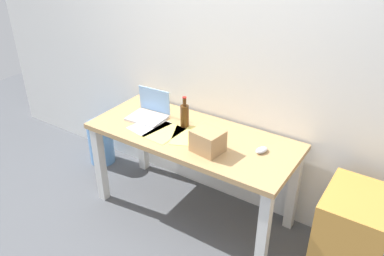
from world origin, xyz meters
TOP-DOWN VIEW (x-y plane):
  - ground_plane at (0.00, 0.00)m, footprint 8.00×8.00m
  - back_wall at (0.00, 0.40)m, footprint 5.20×0.08m
  - desk at (0.00, 0.00)m, footprint 1.61×0.68m
  - laptop_left at (-0.44, 0.04)m, footprint 0.30×0.25m
  - beer_bottle at (-0.11, 0.07)m, footprint 0.07×0.07m
  - computer_mouse at (0.54, 0.05)m, footprint 0.09×0.11m
  - cardboard_box at (0.22, -0.14)m, footprint 0.23×0.20m
  - paper_sheet_center at (-0.02, -0.04)m, footprint 0.31×0.36m
  - paper_sheet_front_left at (-0.35, -0.08)m, footprint 0.26×0.33m
  - paper_yellow_folder at (-0.18, -0.10)m, footprint 0.23×0.31m
  - water_cooler_jug at (-1.17, 0.14)m, footprint 0.24×0.24m
  - filing_cabinet at (1.24, -0.03)m, footprint 0.40×0.48m

SIDE VIEW (x-z plane):
  - ground_plane at x=0.00m, z-range 0.00..0.00m
  - water_cooler_jug at x=-1.17m, z-range -0.02..0.46m
  - filing_cabinet at x=1.24m, z-range 0.00..0.72m
  - desk at x=0.00m, z-range 0.26..1.02m
  - paper_sheet_center at x=-0.02m, z-range 0.75..0.75m
  - paper_sheet_front_left at x=-0.35m, z-range 0.75..0.75m
  - paper_yellow_folder at x=-0.18m, z-range 0.75..0.75m
  - computer_mouse at x=0.54m, z-range 0.75..0.79m
  - laptop_left at x=-0.44m, z-range 0.69..0.91m
  - cardboard_box at x=0.22m, z-range 0.75..0.91m
  - beer_bottle at x=-0.11m, z-range 0.72..0.97m
  - back_wall at x=0.00m, z-range 0.00..2.60m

